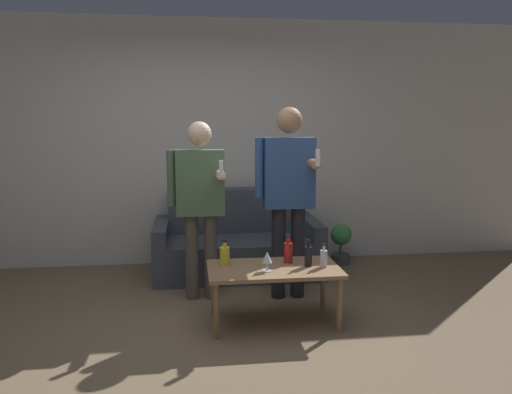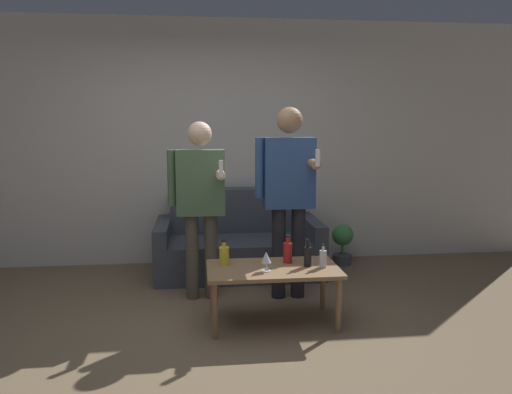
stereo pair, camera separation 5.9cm
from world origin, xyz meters
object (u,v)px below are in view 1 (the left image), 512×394
couch (237,244)px  coffee_table (274,273)px  bottle_orange (288,252)px  person_standing_right (288,188)px  person_standing_left (200,197)px

couch → coffee_table: couch is taller
coffee_table → bottle_orange: (0.14, 0.11, 0.14)m
person_standing_right → coffee_table: bearing=-111.2°
coffee_table → person_standing_left: (-0.56, 0.64, 0.53)m
bottle_orange → person_standing_right: person_standing_right is taller
bottle_orange → person_standing_left: 0.96m
person_standing_left → person_standing_right: (0.78, -0.07, 0.08)m
coffee_table → person_standing_left: bearing=131.1°
person_standing_left → bottle_orange: bearing=-37.1°
coffee_table → person_standing_left: 1.00m
couch → bottle_orange: size_ratio=7.49×
couch → person_standing_left: person_standing_left is taller
couch → coffee_table: (0.16, -1.42, 0.11)m
coffee_table → couch: bearing=96.5°
bottle_orange → person_standing_right: bearing=79.6°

